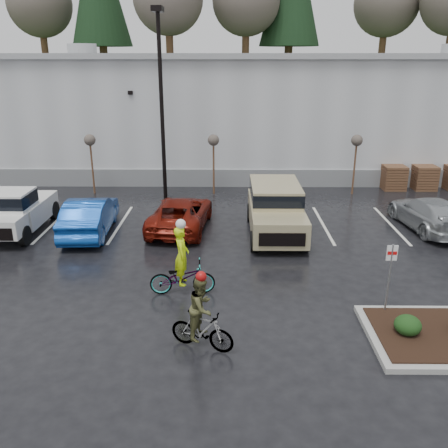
{
  "coord_description": "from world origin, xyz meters",
  "views": [
    {
      "loc": [
        -0.7,
        -11.82,
        7.04
      ],
      "look_at": [
        -0.86,
        4.37,
        1.3
      ],
      "focal_mm": 38.0,
      "sensor_mm": 36.0,
      "label": 1
    }
  ],
  "objects_px": {
    "car_far_silver": "(429,213)",
    "pallet_stack_a": "(394,177)",
    "cyclist_hivis": "(182,271)",
    "sapling_mid": "(213,143)",
    "car_red": "(181,213)",
    "cyclist_olive": "(202,321)",
    "lamppost": "(161,86)",
    "sapling_east": "(357,144)",
    "fire_lane_sign": "(390,271)",
    "pickup_white": "(18,208)",
    "suv_tan": "(276,211)",
    "pallet_stack_b": "(424,178)",
    "sapling_west": "(90,143)",
    "car_blue": "(90,216)"
  },
  "relations": [
    {
      "from": "car_far_silver",
      "to": "pallet_stack_a",
      "type": "bearing_deg",
      "value": -102.29
    },
    {
      "from": "cyclist_hivis",
      "to": "sapling_mid",
      "type": "bearing_deg",
      "value": -7.29
    },
    {
      "from": "car_red",
      "to": "cyclist_olive",
      "type": "xyz_separation_m",
      "value": [
        1.4,
        -8.94,
        0.12
      ]
    },
    {
      "from": "lamppost",
      "to": "sapling_east",
      "type": "height_order",
      "value": "lamppost"
    },
    {
      "from": "fire_lane_sign",
      "to": "pickup_white",
      "type": "relative_size",
      "value": 0.42
    },
    {
      "from": "suv_tan",
      "to": "cyclist_olive",
      "type": "bearing_deg",
      "value": -107.63
    },
    {
      "from": "lamppost",
      "to": "sapling_mid",
      "type": "distance_m",
      "value": 4.0
    },
    {
      "from": "cyclist_hivis",
      "to": "fire_lane_sign",
      "type": "bearing_deg",
      "value": -106.55
    },
    {
      "from": "pallet_stack_a",
      "to": "pallet_stack_b",
      "type": "height_order",
      "value": "same"
    },
    {
      "from": "pallet_stack_a",
      "to": "cyclist_olive",
      "type": "xyz_separation_m",
      "value": [
        -9.86,
        -15.46,
        0.12
      ]
    },
    {
      "from": "car_red",
      "to": "car_far_silver",
      "type": "distance_m",
      "value": 10.64
    },
    {
      "from": "sapling_west",
      "to": "sapling_mid",
      "type": "bearing_deg",
      "value": 0.0
    },
    {
      "from": "car_blue",
      "to": "pallet_stack_a",
      "type": "bearing_deg",
      "value": -157.95
    },
    {
      "from": "sapling_east",
      "to": "fire_lane_sign",
      "type": "xyz_separation_m",
      "value": [
        -2.2,
        -12.8,
        -1.32
      ]
    },
    {
      "from": "pickup_white",
      "to": "suv_tan",
      "type": "xyz_separation_m",
      "value": [
        10.88,
        -0.49,
        0.05
      ]
    },
    {
      "from": "fire_lane_sign",
      "to": "car_far_silver",
      "type": "distance_m",
      "value": 8.43
    },
    {
      "from": "sapling_east",
      "to": "suv_tan",
      "type": "distance_m",
      "value": 8.02
    },
    {
      "from": "car_far_silver",
      "to": "cyclist_hivis",
      "type": "distance_m",
      "value": 11.69
    },
    {
      "from": "sapling_mid",
      "to": "pallet_stack_b",
      "type": "bearing_deg",
      "value": 4.89
    },
    {
      "from": "pallet_stack_a",
      "to": "car_blue",
      "type": "relative_size",
      "value": 0.29
    },
    {
      "from": "sapling_mid",
      "to": "car_far_silver",
      "type": "xyz_separation_m",
      "value": [
        9.39,
        -5.46,
        -2.04
      ]
    },
    {
      "from": "car_blue",
      "to": "cyclist_olive",
      "type": "relative_size",
      "value": 2.18
    },
    {
      "from": "car_blue",
      "to": "car_red",
      "type": "bearing_deg",
      "value": -174.12
    },
    {
      "from": "sapling_mid",
      "to": "pallet_stack_a",
      "type": "height_order",
      "value": "sapling_mid"
    },
    {
      "from": "pickup_white",
      "to": "car_blue",
      "type": "xyz_separation_m",
      "value": [
        3.12,
        -0.39,
        -0.21
      ]
    },
    {
      "from": "pallet_stack_a",
      "to": "cyclist_hivis",
      "type": "height_order",
      "value": "cyclist_hivis"
    },
    {
      "from": "car_red",
      "to": "car_blue",
      "type": "bearing_deg",
      "value": 14.9
    },
    {
      "from": "sapling_west",
      "to": "pickup_white",
      "type": "height_order",
      "value": "sapling_west"
    },
    {
      "from": "sapling_west",
      "to": "pallet_stack_a",
      "type": "distance_m",
      "value": 16.66
    },
    {
      "from": "lamppost",
      "to": "sapling_west",
      "type": "bearing_deg",
      "value": 165.96
    },
    {
      "from": "fire_lane_sign",
      "to": "cyclist_hivis",
      "type": "relative_size",
      "value": 0.89
    },
    {
      "from": "pallet_stack_a",
      "to": "car_red",
      "type": "height_order",
      "value": "car_red"
    },
    {
      "from": "pallet_stack_a",
      "to": "fire_lane_sign",
      "type": "distance_m",
      "value": 14.6
    },
    {
      "from": "pallet_stack_b",
      "to": "pickup_white",
      "type": "bearing_deg",
      "value": -161.19
    },
    {
      "from": "sapling_mid",
      "to": "cyclist_hivis",
      "type": "height_order",
      "value": "sapling_mid"
    },
    {
      "from": "fire_lane_sign",
      "to": "car_far_silver",
      "type": "height_order",
      "value": "fire_lane_sign"
    },
    {
      "from": "sapling_west",
      "to": "lamppost",
      "type": "bearing_deg",
      "value": -14.04
    },
    {
      "from": "car_blue",
      "to": "cyclist_hivis",
      "type": "bearing_deg",
      "value": 125.79
    },
    {
      "from": "sapling_east",
      "to": "fire_lane_sign",
      "type": "distance_m",
      "value": 13.06
    },
    {
      "from": "sapling_west",
      "to": "sapling_east",
      "type": "distance_m",
      "value": 14.0
    },
    {
      "from": "pickup_white",
      "to": "sapling_east",
      "type": "bearing_deg",
      "value": 20.21
    },
    {
      "from": "pickup_white",
      "to": "car_far_silver",
      "type": "relative_size",
      "value": 1.1
    },
    {
      "from": "sapling_east",
      "to": "sapling_west",
      "type": "bearing_deg",
      "value": 180.0
    },
    {
      "from": "car_red",
      "to": "car_far_silver",
      "type": "xyz_separation_m",
      "value": [
        10.64,
        0.07,
        0.01
      ]
    },
    {
      "from": "car_blue",
      "to": "car_red",
      "type": "height_order",
      "value": "car_blue"
    },
    {
      "from": "pallet_stack_a",
      "to": "suv_tan",
      "type": "xyz_separation_m",
      "value": [
        -7.24,
        -7.24,
        0.35
      ]
    },
    {
      "from": "lamppost",
      "to": "pickup_white",
      "type": "xyz_separation_m",
      "value": [
        -5.62,
        -4.75,
        -4.71
      ]
    },
    {
      "from": "pickup_white",
      "to": "car_red",
      "type": "height_order",
      "value": "pickup_white"
    },
    {
      "from": "pallet_stack_b",
      "to": "cyclist_hivis",
      "type": "distance_m",
      "value": 17.56
    },
    {
      "from": "car_far_silver",
      "to": "cyclist_hivis",
      "type": "height_order",
      "value": "cyclist_hivis"
    }
  ]
}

